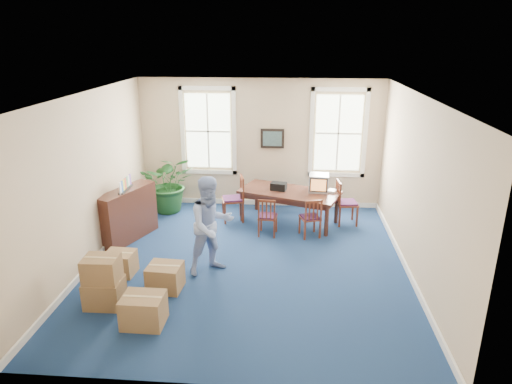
# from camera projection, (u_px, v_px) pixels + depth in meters

# --- Properties ---
(floor) EXTENTS (6.50, 6.50, 0.00)m
(floor) POSITION_uv_depth(u_px,v_px,m) (248.00, 263.00, 8.80)
(floor) COLOR navy
(floor) RESTS_ON ground
(ceiling) EXTENTS (6.50, 6.50, 0.00)m
(ceiling) POSITION_uv_depth(u_px,v_px,m) (247.00, 95.00, 7.75)
(ceiling) COLOR white
(ceiling) RESTS_ON ground
(wall_back) EXTENTS (6.50, 0.00, 6.50)m
(wall_back) POSITION_uv_depth(u_px,v_px,m) (260.00, 144.00, 11.33)
(wall_back) COLOR tan
(wall_back) RESTS_ON ground
(wall_front) EXTENTS (6.50, 0.00, 6.50)m
(wall_front) POSITION_uv_depth(u_px,v_px,m) (221.00, 273.00, 5.21)
(wall_front) COLOR tan
(wall_front) RESTS_ON ground
(wall_left) EXTENTS (0.00, 6.50, 6.50)m
(wall_left) POSITION_uv_depth(u_px,v_px,m) (88.00, 181.00, 8.49)
(wall_left) COLOR tan
(wall_left) RESTS_ON ground
(wall_right) EXTENTS (0.00, 6.50, 6.50)m
(wall_right) POSITION_uv_depth(u_px,v_px,m) (417.00, 189.00, 8.05)
(wall_right) COLOR tan
(wall_right) RESTS_ON ground
(baseboard_back) EXTENTS (6.00, 0.04, 0.12)m
(baseboard_back) POSITION_uv_depth(u_px,v_px,m) (260.00, 202.00, 11.81)
(baseboard_back) COLOR white
(baseboard_back) RESTS_ON ground
(baseboard_left) EXTENTS (0.04, 6.50, 0.12)m
(baseboard_left) POSITION_uv_depth(u_px,v_px,m) (99.00, 255.00, 9.00)
(baseboard_left) COLOR white
(baseboard_left) RESTS_ON ground
(baseboard_right) EXTENTS (0.04, 6.50, 0.12)m
(baseboard_right) POSITION_uv_depth(u_px,v_px,m) (406.00, 266.00, 8.56)
(baseboard_right) COLOR white
(baseboard_right) RESTS_ON ground
(window_left) EXTENTS (1.40, 0.12, 2.20)m
(window_left) POSITION_uv_depth(u_px,v_px,m) (208.00, 131.00, 11.31)
(window_left) COLOR white
(window_left) RESTS_ON ground
(window_right) EXTENTS (1.40, 0.12, 2.20)m
(window_right) POSITION_uv_depth(u_px,v_px,m) (338.00, 133.00, 11.07)
(window_right) COLOR white
(window_right) RESTS_ON ground
(wall_picture) EXTENTS (0.58, 0.06, 0.48)m
(wall_picture) POSITION_uv_depth(u_px,v_px,m) (272.00, 139.00, 11.21)
(wall_picture) COLOR black
(wall_picture) RESTS_ON ground
(conference_table) EXTENTS (2.46, 1.73, 0.76)m
(conference_table) POSITION_uv_depth(u_px,v_px,m) (289.00, 206.00, 10.62)
(conference_table) COLOR #4A251B
(conference_table) RESTS_ON ground
(crt_tv) EXTENTS (0.47, 0.51, 0.40)m
(crt_tv) POSITION_uv_depth(u_px,v_px,m) (319.00, 183.00, 10.43)
(crt_tv) COLOR #B7B7BC
(crt_tv) RESTS_ON conference_table
(game_console) EXTENTS (0.23, 0.25, 0.05)m
(game_console) POSITION_uv_depth(u_px,v_px,m) (332.00, 191.00, 10.41)
(game_console) COLOR white
(game_console) RESTS_ON conference_table
(equipment_bag) EXTENTS (0.39, 0.30, 0.17)m
(equipment_bag) POSITION_uv_depth(u_px,v_px,m) (279.00, 186.00, 10.53)
(equipment_bag) COLOR black
(equipment_bag) RESTS_ON conference_table
(chair_near_left) EXTENTS (0.43, 0.43, 0.88)m
(chair_near_left) POSITION_uv_depth(u_px,v_px,m) (268.00, 216.00, 9.92)
(chair_near_left) COLOR maroon
(chair_near_left) RESTS_ON ground
(chair_near_right) EXTENTS (0.50, 0.50, 0.89)m
(chair_near_right) POSITION_uv_depth(u_px,v_px,m) (310.00, 217.00, 9.85)
(chair_near_right) COLOR maroon
(chair_near_right) RESTS_ON ground
(chair_end_left) EXTENTS (0.59, 0.59, 1.07)m
(chair_end_left) POSITION_uv_depth(u_px,v_px,m) (233.00, 199.00, 10.67)
(chair_end_left) COLOR maroon
(chair_end_left) RESTS_ON ground
(chair_end_right) EXTENTS (0.52, 0.52, 1.04)m
(chair_end_right) POSITION_uv_depth(u_px,v_px,m) (347.00, 202.00, 10.48)
(chair_end_right) COLOR maroon
(chair_end_right) RESTS_ON ground
(man) EXTENTS (1.13, 1.09, 1.83)m
(man) POSITION_uv_depth(u_px,v_px,m) (211.00, 225.00, 8.23)
(man) COLOR #93A9DA
(man) RESTS_ON ground
(credenza) EXTENTS (0.93, 1.50, 1.14)m
(credenza) POSITION_uv_depth(u_px,v_px,m) (127.00, 214.00, 9.67)
(credenza) COLOR #4A251B
(credenza) RESTS_ON ground
(brochure_rack) EXTENTS (0.34, 0.58, 0.26)m
(brochure_rack) POSITION_uv_depth(u_px,v_px,m) (125.00, 183.00, 9.44)
(brochure_rack) COLOR #99999E
(brochure_rack) RESTS_ON credenza
(potted_plant) EXTENTS (1.47, 1.33, 1.44)m
(potted_plant) POSITION_uv_depth(u_px,v_px,m) (169.00, 183.00, 11.19)
(potted_plant) COLOR #1B4A1D
(potted_plant) RESTS_ON ground
(cardboard_boxes) EXTENTS (1.59, 1.59, 0.90)m
(cardboard_boxes) POSITION_uv_depth(u_px,v_px,m) (119.00, 277.00, 7.39)
(cardboard_boxes) COLOR #977045
(cardboard_boxes) RESTS_ON ground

